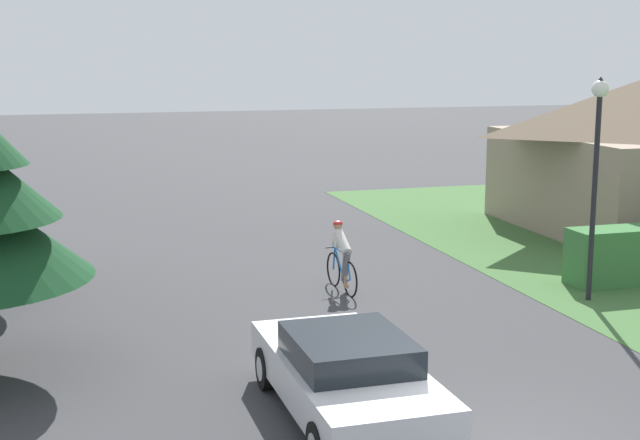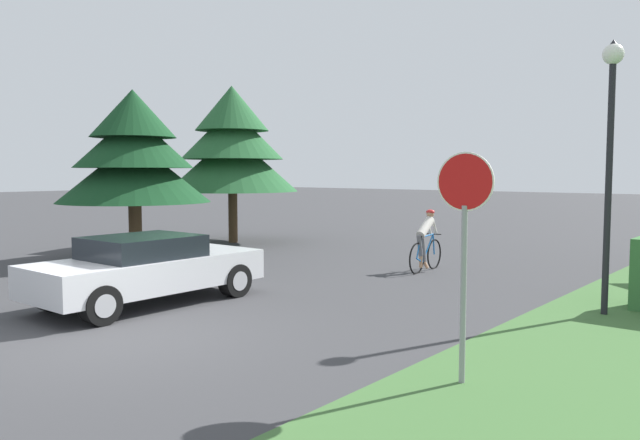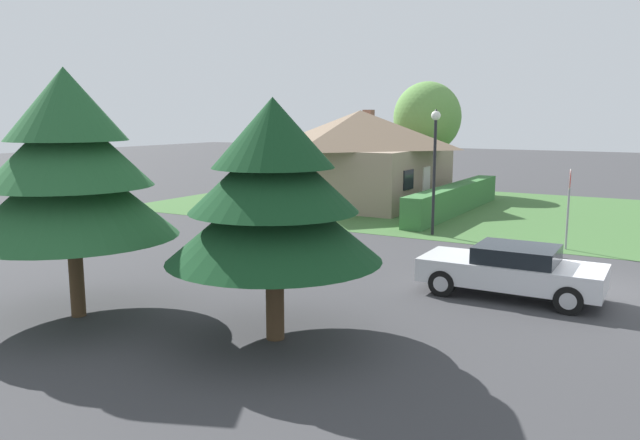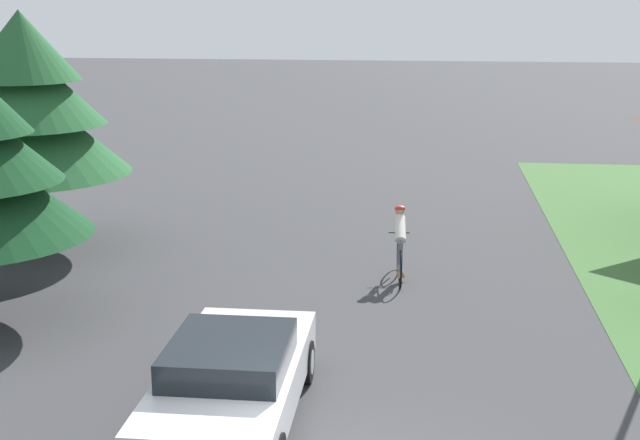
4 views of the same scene
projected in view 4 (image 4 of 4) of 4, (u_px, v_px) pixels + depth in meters
sedan_left_lane at (232, 380)px, 12.07m from camera, size 1.87×4.33×1.28m
cyclist at (400, 246)px, 18.23m from camera, size 0.44×1.75×1.54m
conifer_tall_far at (26, 105)px, 19.81m from camera, size 4.52×4.52×5.41m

